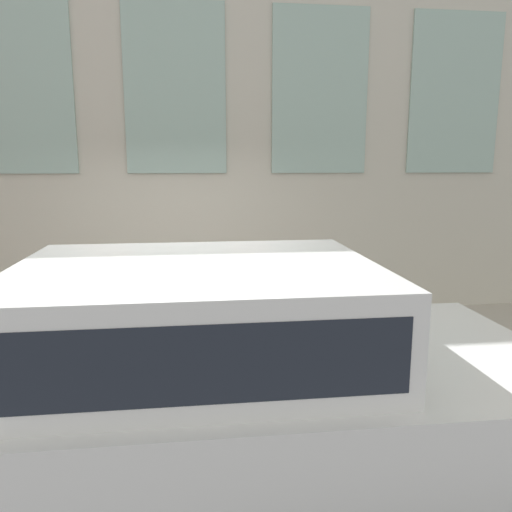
# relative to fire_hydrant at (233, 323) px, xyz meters

# --- Properties ---
(ground_plane) EXTENTS (80.00, 80.00, 0.00)m
(ground_plane) POSITION_rel_fire_hydrant_xyz_m (-0.57, 0.59, -0.55)
(ground_plane) COLOR #47474C
(sidewalk) EXTENTS (2.27, 60.00, 0.13)m
(sidewalk) POSITION_rel_fire_hydrant_xyz_m (0.57, 0.59, -0.48)
(sidewalk) COLOR #A8A093
(sidewalk) RESTS_ON ground_plane
(building_facade) EXTENTS (0.33, 40.00, 7.87)m
(building_facade) POSITION_rel_fire_hydrant_xyz_m (1.85, 0.59, 3.40)
(building_facade) COLOR beige
(building_facade) RESTS_ON ground_plane
(fire_hydrant) EXTENTS (0.31, 0.43, 0.81)m
(fire_hydrant) POSITION_rel_fire_hydrant_xyz_m (0.00, 0.00, 0.00)
(fire_hydrant) COLOR red
(fire_hydrant) RESTS_ON sidewalk
(person) EXTENTS (0.26, 0.17, 1.09)m
(person) POSITION_rel_fire_hydrant_xyz_m (0.44, -0.55, 0.24)
(person) COLOR navy
(person) RESTS_ON sidewalk
(parked_car_white_near) EXTENTS (2.07, 4.88, 1.58)m
(parked_car_white_near) POSITION_rel_fire_hydrant_xyz_m (-1.88, 0.38, 0.34)
(parked_car_white_near) COLOR black
(parked_car_white_near) RESTS_ON ground_plane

